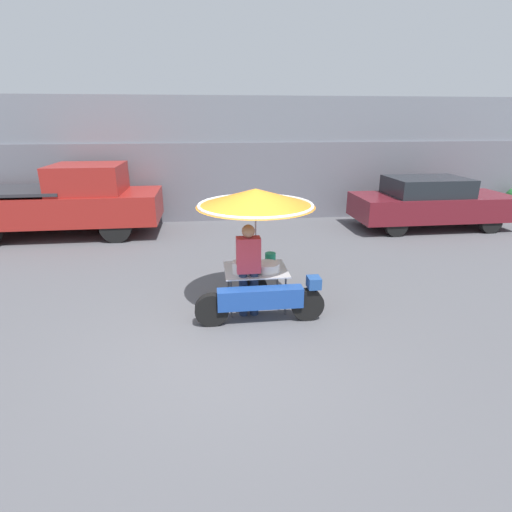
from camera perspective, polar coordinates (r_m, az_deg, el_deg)
ground_plane at (r=5.98m, az=-3.83°, el=-12.24°), size 36.00×36.00×0.00m
shopfront_building at (r=13.62m, az=-6.24°, el=13.74°), size 28.00×2.06×3.75m
vendor_motorcycle_cart at (r=6.41m, az=0.07°, el=5.57°), size 2.06×1.92×2.05m
vendor_person at (r=6.40m, az=-1.08°, el=-1.45°), size 0.38×0.22×1.55m
parked_car at (r=12.88m, az=23.63°, el=7.06°), size 4.55×1.79×1.49m
pickup_truck at (r=12.15m, az=-25.78°, el=7.01°), size 5.38×1.92×1.94m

